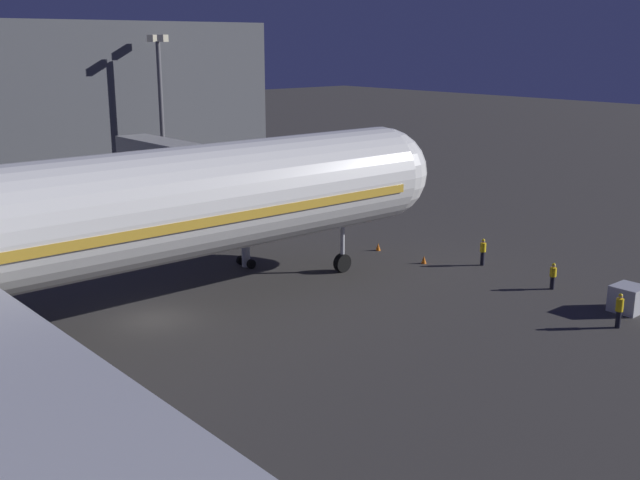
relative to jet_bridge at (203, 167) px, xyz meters
The scene contains 9 objects.
ground_plane 15.29m from the jet_bridge, 136.14° to the left, with size 320.00×320.00×0.00m, color #383533.
jet_bridge is the anchor object (origin of this frame).
apron_floodlight_mast 16.61m from the jet_bridge, 19.78° to the right, with size 2.90×0.50×15.19m.
baggage_container_near_belt 28.90m from the jet_bridge, 156.92° to the right, with size 1.63×1.74×1.47m, color #B7BABF.
ground_crew_near_nose_gear 24.56m from the jet_bridge, 151.76° to the right, with size 0.40×0.40×1.65m.
ground_crew_under_port_wing 28.79m from the jet_bridge, 162.99° to the right, with size 0.40×0.40×1.90m.
ground_crew_by_tug 20.15m from the jet_bridge, 140.99° to the right, with size 0.40×0.40×1.84m.
traffic_cone_nose_port 16.66m from the jet_bridge, 142.05° to the right, with size 0.36×0.36×0.55m, color orange.
traffic_cone_nose_starboard 13.74m from the jet_bridge, 129.47° to the right, with size 0.36×0.36×0.55m, color orange.
Camera 1 is at (-35.60, 18.69, 14.67)m, focal length 43.07 mm.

